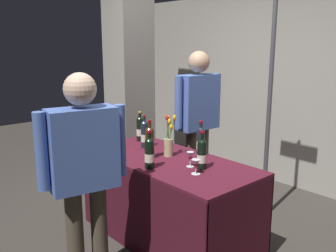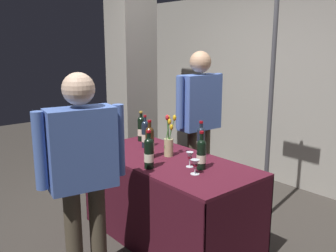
{
  "view_description": "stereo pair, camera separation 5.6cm",
  "coord_description": "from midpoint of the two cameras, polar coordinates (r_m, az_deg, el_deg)",
  "views": [
    {
      "loc": [
        2.35,
        -2.08,
        1.78
      ],
      "look_at": [
        0.0,
        0.0,
        1.08
      ],
      "focal_mm": 39.66,
      "sensor_mm": 36.0,
      "label": 1
    },
    {
      "loc": [
        2.39,
        -2.04,
        1.78
      ],
      "look_at": [
        0.0,
        0.0,
        1.08
      ],
      "focal_mm": 39.66,
      "sensor_mm": 36.0,
      "label": 2
    }
  ],
  "objects": [
    {
      "name": "wine_glass_near_vendor",
      "position": [
        2.91,
        3.76,
        -5.81
      ],
      "size": [
        0.07,
        0.07,
        0.12
      ],
      "color": "silver",
      "rests_on": "tasting_table"
    },
    {
      "name": "display_bottle_0",
      "position": [
        3.29,
        -3.32,
        -2.49
      ],
      "size": [
        0.08,
        0.08,
        0.35
      ],
      "color": "#38230F",
      "rests_on": "tasting_table"
    },
    {
      "name": "booth_signpost",
      "position": [
        3.69,
        15.12,
        6.99
      ],
      "size": [
        0.49,
        0.04,
        2.4
      ],
      "color": "#47474C",
      "rests_on": "ground_plane"
    },
    {
      "name": "ground_plane",
      "position": [
        3.61,
        -0.46,
        -16.9
      ],
      "size": [
        12.0,
        12.0,
        0.0
      ],
      "primitive_type": "plane",
      "color": "#38332D"
    },
    {
      "name": "display_bottle_2",
      "position": [
        3.87,
        -4.72,
        -0.36
      ],
      "size": [
        0.08,
        0.08,
        0.31
      ],
      "color": "black",
      "rests_on": "tasting_table"
    },
    {
      "name": "back_partition",
      "position": [
        4.82,
        18.8,
        5.2
      ],
      "size": [
        6.18,
        0.12,
        2.42
      ],
      "primitive_type": "cube",
      "color": "#9E998E",
      "rests_on": "ground_plane"
    },
    {
      "name": "wine_glass_mid",
      "position": [
        3.07,
        2.89,
        -4.65
      ],
      "size": [
        0.06,
        0.06,
        0.13
      ],
      "color": "silver",
      "rests_on": "tasting_table"
    },
    {
      "name": "featured_wine_bottle",
      "position": [
        3.62,
        -4.07,
        -1.22
      ],
      "size": [
        0.07,
        0.07,
        0.32
      ],
      "color": "#192333",
      "rests_on": "tasting_table"
    },
    {
      "name": "display_bottle_3",
      "position": [
        3.03,
        -3.4,
        -4.09
      ],
      "size": [
        0.08,
        0.08,
        0.32
      ],
      "color": "black",
      "rests_on": "tasting_table"
    },
    {
      "name": "flower_vase",
      "position": [
        3.35,
        -0.36,
        -2.47
      ],
      "size": [
        0.09,
        0.1,
        0.38
      ],
      "color": "tan",
      "rests_on": "tasting_table"
    },
    {
      "name": "display_bottle_1",
      "position": [
        3.02,
        4.69,
        -4.22
      ],
      "size": [
        0.08,
        0.08,
        0.32
      ],
      "color": "black",
      "rests_on": "tasting_table"
    },
    {
      "name": "taster_foreground_right",
      "position": [
        2.63,
        -13.4,
        -5.93
      ],
      "size": [
        0.29,
        0.62,
        1.6
      ],
      "rotation": [
        0.0,
        0.0,
        1.39
      ],
      "color": "#4C4233",
      "rests_on": "ground_plane"
    },
    {
      "name": "vendor_presenter",
      "position": [
        4.1,
        4.24,
        2.11
      ],
      "size": [
        0.23,
        0.65,
        1.7
      ],
      "rotation": [
        0.0,
        0.0,
        -1.62
      ],
      "color": "#4C4233",
      "rests_on": "ground_plane"
    },
    {
      "name": "tasting_table",
      "position": [
        3.38,
        -0.48,
        -8.91
      ],
      "size": [
        1.67,
        0.78,
        0.78
      ],
      "color": "#4C1423",
      "rests_on": "ground_plane"
    },
    {
      "name": "concrete_pillar",
      "position": [
        4.84,
        -6.41,
        10.88
      ],
      "size": [
        0.48,
        0.48,
        3.27
      ],
      "primitive_type": "cube",
      "color": "gray",
      "rests_on": "ground_plane"
    },
    {
      "name": "display_bottle_4",
      "position": [
        3.36,
        4.56,
        -2.29
      ],
      "size": [
        0.07,
        0.07,
        0.32
      ],
      "color": "#192333",
      "rests_on": "tasting_table"
    }
  ]
}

